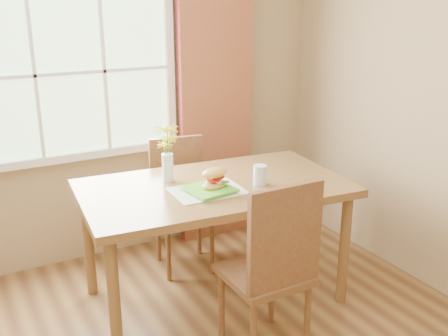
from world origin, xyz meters
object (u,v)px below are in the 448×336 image
dining_table (214,197)px  chair_far (181,197)px  chair_near (274,264)px  water_glass (260,176)px  croissant_sandwich (215,179)px  flower_vase (167,148)px

dining_table → chair_far: 0.62m
chair_near → water_glass: bearing=65.5°
chair_far → water_glass: 0.86m
chair_far → croissant_sandwich: 0.80m
chair_near → water_glass: (0.26, 0.57, 0.31)m
chair_near → water_glass: chair_near is taller
dining_table → croissant_sandwich: bearing=-111.4°
chair_near → water_glass: size_ratio=8.28×
chair_far → water_glass: (0.25, -0.74, 0.36)m
croissant_sandwich → chair_near: bearing=-96.3°
dining_table → croissant_sandwich: (-0.06, -0.11, 0.17)m
dining_table → water_glass: bearing=-24.3°
chair_near → flower_vase: bearing=104.6°
dining_table → water_glass: (0.26, -0.15, 0.15)m
croissant_sandwich → flower_vase: bearing=108.2°
water_glass → flower_vase: bearing=144.4°
chair_near → chair_far: bearing=89.5°
water_glass → flower_vase: 0.64m
croissant_sandwich → flower_vase: flower_vase is taller
flower_vase → chair_near: bearing=-75.5°
chair_near → chair_far: size_ratio=1.09×
water_glass → chair_far: bearing=108.5°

